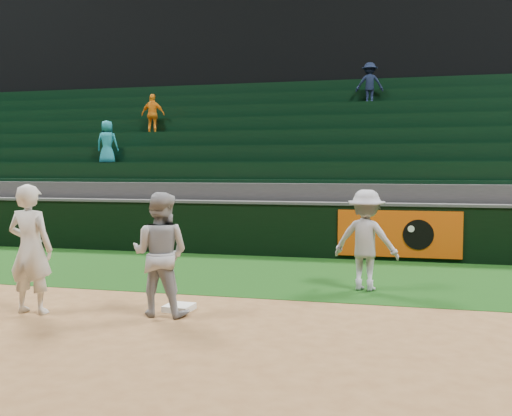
{
  "coord_description": "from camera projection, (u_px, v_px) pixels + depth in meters",
  "views": [
    {
      "loc": [
        2.89,
        -7.5,
        2.01
      ],
      "look_at": [
        0.51,
        2.3,
        1.3
      ],
      "focal_mm": 40.0,
      "sensor_mm": 36.0,
      "label": 1
    }
  ],
  "objects": [
    {
      "name": "first_base",
      "position": [
        179.0,
        307.0,
        8.04
      ],
      "size": [
        0.4,
        0.4,
        0.08
      ],
      "primitive_type": "cube",
      "rotation": [
        0.0,
        0.0,
        -0.07
      ],
      "color": "white",
      "rests_on": "ground"
    },
    {
      "name": "first_baseman",
      "position": [
        30.0,
        249.0,
        7.84
      ],
      "size": [
        0.65,
        0.43,
        1.79
      ],
      "primitive_type": "imported",
      "rotation": [
        0.0,
        0.0,
        3.14
      ],
      "color": "silver",
      "rests_on": "ground"
    },
    {
      "name": "upper_deck",
      "position": [
        327.0,
        76.0,
        24.59
      ],
      "size": [
        40.0,
        12.0,
        12.0
      ],
      "primitive_type": "cube",
      "color": "black",
      "rests_on": "ground"
    },
    {
      "name": "base_coach",
      "position": [
        366.0,
        240.0,
        9.31
      ],
      "size": [
        1.17,
        0.82,
        1.65
      ],
      "primitive_type": "imported",
      "rotation": [
        0.0,
        0.0,
        2.93
      ],
      "color": "#A3A4B0",
      "rests_on": "foul_grass"
    },
    {
      "name": "stadium_seating",
      "position": [
        293.0,
        179.0,
        16.67
      ],
      "size": [
        36.0,
        5.95,
        5.17
      ],
      "color": "#313133",
      "rests_on": "ground"
    },
    {
      "name": "baserunner",
      "position": [
        160.0,
        254.0,
        7.75
      ],
      "size": [
        0.82,
        0.64,
        1.68
      ],
      "primitive_type": "imported",
      "rotation": [
        0.0,
        0.0,
        3.14
      ],
      "color": "#A1A3AB",
      "rests_on": "ground"
    },
    {
      "name": "field_wall",
      "position": [
        265.0,
        228.0,
        13.08
      ],
      "size": [
        36.0,
        0.45,
        1.25
      ],
      "color": "black",
      "rests_on": "ground"
    },
    {
      "name": "foul_grass",
      "position": [
        239.0,
        272.0,
        11.0
      ],
      "size": [
        36.0,
        4.2,
        0.01
      ],
      "primitive_type": "cube",
      "color": "#0E340D",
      "rests_on": "ground"
    },
    {
      "name": "ground",
      "position": [
        183.0,
        310.0,
        8.09
      ],
      "size": [
        70.0,
        70.0,
        0.0
      ],
      "primitive_type": "plane",
      "color": "brown",
      "rests_on": "ground"
    }
  ]
}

